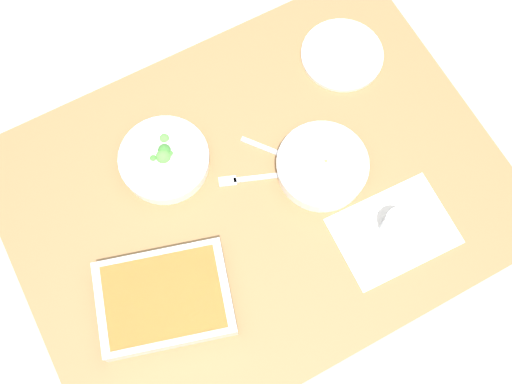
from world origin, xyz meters
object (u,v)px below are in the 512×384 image
fork_on_table (249,179)px  spoon_by_stew (283,155)px  side_plate (342,55)px  baking_dish (164,299)px  broccoli_bowl (164,159)px  stew_bowl (322,166)px  drink_cup (397,227)px

fork_on_table → spoon_by_stew: bearing=8.6°
spoon_by_stew → side_plate: bearing=32.3°
side_plate → fork_on_table: bearing=-153.4°
baking_dish → fork_on_table: 0.36m
broccoli_bowl → spoon_by_stew: broccoli_bowl is taller
broccoli_bowl → side_plate: (0.55, 0.06, -0.02)m
stew_bowl → broccoli_bowl: bearing=149.0°
broccoli_bowl → baking_dish: (-0.15, -0.31, 0.00)m
drink_cup → baking_dish: bearing=169.1°
stew_bowl → side_plate: 0.34m
drink_cup → spoon_by_stew: size_ratio=0.57×
stew_bowl → drink_cup: size_ratio=2.68×
broccoli_bowl → spoon_by_stew: bearing=-23.7°
side_plate → fork_on_table: 0.43m
baking_dish → spoon_by_stew: baking_dish is taller
broccoli_bowl → drink_cup: bearing=-45.7°
fork_on_table → baking_dish: bearing=-150.4°
spoon_by_stew → fork_on_table: bearing=-171.4°
fork_on_table → side_plate: bearing=26.6°
stew_bowl → fork_on_table: bearing=158.8°
stew_bowl → baking_dish: size_ratio=0.65×
stew_bowl → fork_on_table: (-0.17, 0.07, -0.03)m
stew_bowl → spoon_by_stew: stew_bowl is taller
baking_dish → fork_on_table: size_ratio=2.04×
side_plate → spoon_by_stew: bearing=-147.7°
baking_dish → side_plate: baking_dish is taller
stew_bowl → fork_on_table: stew_bowl is taller
broccoli_bowl → spoon_by_stew: (0.27, -0.12, -0.03)m
baking_dish → side_plate: (0.70, 0.37, -0.03)m
broccoli_bowl → fork_on_table: 0.21m
broccoli_bowl → spoon_by_stew: size_ratio=1.51×
drink_cup → spoon_by_stew: (-0.14, 0.30, -0.03)m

